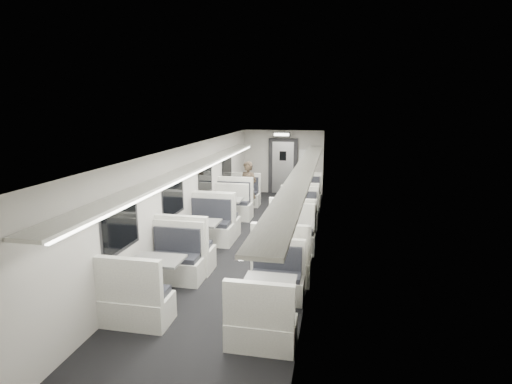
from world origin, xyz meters
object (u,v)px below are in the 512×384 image
at_px(booth_right_a, 304,200).
at_px(booth_right_b, 296,223).
at_px(booth_left_c, 199,238).
at_px(booth_right_c, 287,246).
at_px(passenger, 248,188).
at_px(exit_sign, 282,134).
at_px(booth_left_d, 158,279).
at_px(booth_left_b, 225,212).
at_px(vestibule_door, 283,167).
at_px(booth_right_d, 270,299).
at_px(booth_left_a, 240,200).

xyz_separation_m(booth_right_a, booth_right_b, (0.00, -2.62, 0.01)).
bearing_deg(booth_left_c, booth_right_c, -4.00).
xyz_separation_m(passenger, exit_sign, (0.67, 2.65, 1.46)).
xyz_separation_m(booth_left_d, passenger, (0.33, 5.74, 0.44)).
bearing_deg(booth_left_b, booth_right_a, 46.70).
xyz_separation_m(booth_left_c, booth_left_d, (0.00, -2.11, -0.03)).
relative_size(vestibule_door, exit_sign, 3.39).
distance_m(booth_right_b, vestibule_door, 5.20).
xyz_separation_m(booth_right_c, booth_right_d, (0.00, -2.27, -0.05)).
bearing_deg(booth_left_d, exit_sign, 83.21).
height_order(booth_right_c, vestibule_door, vestibule_door).
xyz_separation_m(booth_left_d, booth_right_d, (2.00, -0.30, -0.03)).
bearing_deg(booth_left_c, booth_left_a, 90.00).
relative_size(booth_right_c, passenger, 1.37).
relative_size(booth_left_a, vestibule_door, 0.96).
bearing_deg(vestibule_door, booth_left_d, -96.42).
bearing_deg(booth_right_d, booth_left_d, 171.44).
bearing_deg(booth_left_a, booth_right_b, -47.75).
distance_m(booth_right_a, booth_right_d, 6.74).
bearing_deg(vestibule_door, booth_right_b, -78.82).
distance_m(passenger, vestibule_door, 3.22).
distance_m(booth_left_b, booth_right_b, 2.06).
xyz_separation_m(booth_right_a, exit_sign, (-1.00, 1.95, 1.91)).
distance_m(booth_right_b, booth_right_c, 1.85).
bearing_deg(booth_right_d, exit_sign, 96.56).
bearing_deg(booth_right_b, passenger, 131.01).
bearing_deg(booth_left_a, exit_sign, 67.11).
distance_m(booth_left_b, booth_left_d, 4.32).
relative_size(booth_right_b, vestibule_door, 1.01).
bearing_deg(passenger, vestibule_door, 97.89).
distance_m(booth_left_b, booth_left_c, 2.21).
relative_size(booth_left_a, booth_right_d, 1.03).
xyz_separation_m(booth_left_a, booth_left_b, (0.00, -1.70, 0.05)).
height_order(booth_left_a, booth_right_a, booth_right_a).
distance_m(booth_left_d, booth_right_c, 2.81).
xyz_separation_m(booth_left_a, booth_right_a, (2.00, 0.42, 0.01)).
bearing_deg(booth_left_c, booth_left_b, 90.00).
bearing_deg(booth_left_c, passenger, 84.77).
bearing_deg(exit_sign, booth_left_d, -96.79).
relative_size(booth_right_d, passenger, 1.19).
height_order(booth_left_a, booth_right_d, booth_left_a).
bearing_deg(booth_right_d, booth_left_a, 107.54).
bearing_deg(booth_right_d, booth_right_a, 90.00).
relative_size(booth_left_c, passenger, 1.39).
distance_m(booth_left_b, booth_right_d, 5.04).
xyz_separation_m(booth_left_a, booth_left_c, (0.00, -3.91, 0.05)).
xyz_separation_m(booth_right_d, exit_sign, (-1.00, 8.69, 1.93)).
distance_m(booth_left_d, passenger, 5.77).
bearing_deg(booth_left_b, booth_left_d, -90.00).
height_order(booth_right_b, vestibule_door, vestibule_door).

